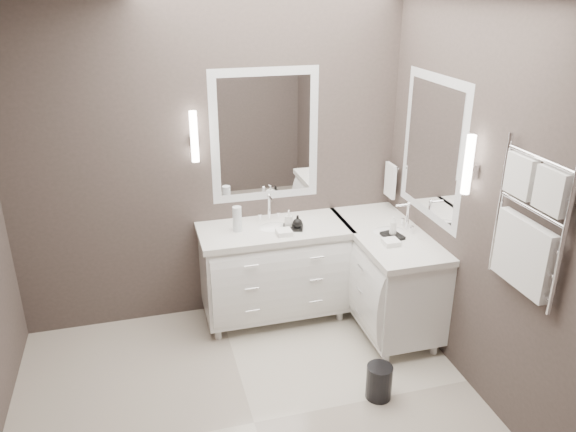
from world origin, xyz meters
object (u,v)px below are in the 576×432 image
object	(u,v)px
vanity_right	(385,271)
towel_ladder	(527,230)
vanity_back	(274,266)
waste_bin	(379,382)

from	to	relation	value
vanity_right	towel_ladder	size ratio (longest dim) A/B	1.38
vanity_back	vanity_right	world-z (taller)	same
vanity_right	waste_bin	xyz separation A→B (m)	(-0.43, -0.88, -0.36)
vanity_right	waste_bin	size ratio (longest dim) A/B	4.86
vanity_back	towel_ladder	distance (m)	2.16
vanity_right	vanity_back	bearing A→B (deg)	159.62
vanity_right	towel_ladder	bearing A→B (deg)	-80.16
vanity_back	vanity_right	xyz separation A→B (m)	(0.88, -0.33, 0.00)
waste_bin	vanity_back	bearing A→B (deg)	110.45
vanity_right	towel_ladder	distance (m)	1.60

